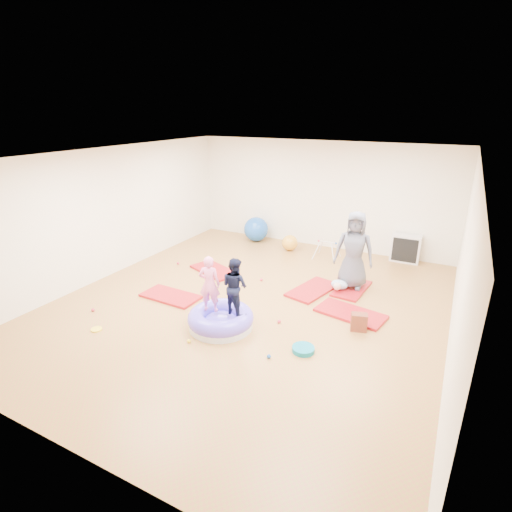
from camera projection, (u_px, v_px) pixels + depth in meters
The scene contains 19 objects.
room at pixel (248, 235), 7.22m from camera, with size 7.01×8.01×2.81m.
gym_mat_front_left at pixel (171, 296), 7.99m from camera, with size 1.18×0.59×0.05m, color red.
gym_mat_mid_left at pixel (214, 270), 9.27m from camera, with size 1.18×0.59×0.05m, color red.
gym_mat_center_back at pixel (313, 290), 8.27m from camera, with size 1.21×0.60×0.05m, color red.
gym_mat_right at pixel (350, 313), 7.32m from camera, with size 1.23×0.62×0.05m, color red.
gym_mat_rear_right at pixel (351, 289), 8.33m from camera, with size 1.10×0.55×0.05m, color red.
inflatable_cushion at pixel (221, 320), 6.88m from camera, with size 1.14×1.14×0.36m.
child_pink at pixel (209, 281), 6.71m from camera, with size 0.36×0.24×1.00m, color pink.
child_navy at pixel (235, 283), 6.63m from camera, with size 0.48×0.38×1.00m, color black.
adult_caregiver at pixel (354, 250), 8.10m from camera, with size 0.79×0.51×1.61m, color #4C4E5D.
infant at pixel (339, 285), 8.20m from camera, with size 0.34×0.35×0.20m.
ball_pit_balls at pixel (214, 306), 7.56m from camera, with size 3.69×2.80×0.06m.
exercise_ball_blue at pixel (256, 229), 11.28m from camera, with size 0.69×0.69×0.69m, color #1750AF.
exercise_ball_orange at pixel (290, 243), 10.57m from camera, with size 0.42×0.42×0.42m, color gold.
infant_play_gym at pixel (327, 247), 9.93m from camera, with size 0.60×0.56×0.46m.
cube_shelf at pixel (406, 248), 9.75m from camera, with size 0.68×0.33×0.68m.
balance_disc at pixel (303, 349), 6.21m from camera, with size 0.35×0.35×0.08m, color #096F8D.
backpack at pixel (359, 322), 6.76m from camera, with size 0.27×0.17×0.31m, color #A43211.
yellow_toy at pixel (96, 329), 6.81m from camera, with size 0.19×0.19×0.03m, color yellow.
Camera 1 is at (3.29, -6.06, 3.57)m, focal length 28.00 mm.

